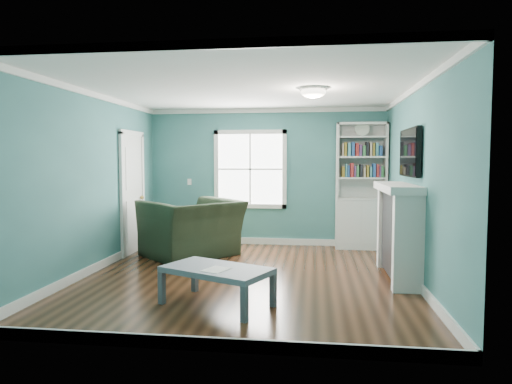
# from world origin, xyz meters

# --- Properties ---
(floor) EXTENTS (5.00, 5.00, 0.00)m
(floor) POSITION_xyz_m (0.00, 0.00, 0.00)
(floor) COLOR black
(floor) RESTS_ON ground
(room_walls) EXTENTS (5.00, 5.00, 5.00)m
(room_walls) POSITION_xyz_m (0.00, 0.00, 1.58)
(room_walls) COLOR #346769
(room_walls) RESTS_ON ground
(trim) EXTENTS (4.50, 5.00, 2.60)m
(trim) POSITION_xyz_m (0.00, 0.00, 1.24)
(trim) COLOR white
(trim) RESTS_ON ground
(window) EXTENTS (1.40, 0.06, 1.50)m
(window) POSITION_xyz_m (-0.30, 2.49, 1.45)
(window) COLOR white
(window) RESTS_ON room_walls
(bookshelf) EXTENTS (0.90, 0.35, 2.31)m
(bookshelf) POSITION_xyz_m (1.77, 2.30, 0.92)
(bookshelf) COLOR silver
(bookshelf) RESTS_ON ground
(fireplace) EXTENTS (0.44, 1.58, 1.30)m
(fireplace) POSITION_xyz_m (2.08, 0.20, 0.64)
(fireplace) COLOR black
(fireplace) RESTS_ON ground
(tv) EXTENTS (0.06, 1.10, 0.65)m
(tv) POSITION_xyz_m (2.20, 0.20, 1.72)
(tv) COLOR black
(tv) RESTS_ON fireplace
(door) EXTENTS (0.12, 0.98, 2.17)m
(door) POSITION_xyz_m (-2.22, 1.40, 1.07)
(door) COLOR silver
(door) RESTS_ON ground
(ceiling_fixture) EXTENTS (0.38, 0.38, 0.15)m
(ceiling_fixture) POSITION_xyz_m (0.90, 0.10, 2.55)
(ceiling_fixture) COLOR white
(ceiling_fixture) RESTS_ON room_walls
(light_switch) EXTENTS (0.08, 0.01, 0.12)m
(light_switch) POSITION_xyz_m (-1.50, 2.48, 1.20)
(light_switch) COLOR white
(light_switch) RESTS_ON room_walls
(recliner) EXTENTS (1.68, 1.72, 1.28)m
(recliner) POSITION_xyz_m (-1.12, 1.25, 0.64)
(recliner) COLOR black
(recliner) RESTS_ON ground
(coffee_table) EXTENTS (1.34, 1.08, 0.43)m
(coffee_table) POSITION_xyz_m (-0.15, -1.26, 0.37)
(coffee_table) COLOR #484E56
(coffee_table) RESTS_ON ground
(paper_sheet) EXTENTS (0.32, 0.36, 0.00)m
(paper_sheet) POSITION_xyz_m (-0.13, -1.38, 0.43)
(paper_sheet) COLOR white
(paper_sheet) RESTS_ON coffee_table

